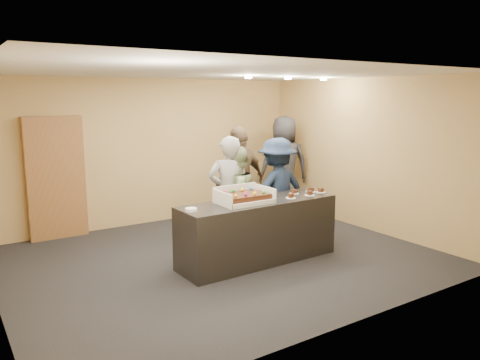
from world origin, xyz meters
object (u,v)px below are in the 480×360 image
(serving_counter, at_px, (258,231))
(cake_box, at_px, (243,199))
(person_navy_man, at_px, (277,190))
(person_brown_extra, at_px, (240,181))
(person_dark_suit, at_px, (284,165))
(person_server_grey, at_px, (229,194))
(storage_cabinet, at_px, (56,178))
(sheet_cake, at_px, (244,196))
(person_sage_man, at_px, (235,199))
(plate_stack, at_px, (191,210))

(serving_counter, distance_m, cake_box, 0.55)
(person_navy_man, xyz_separation_m, person_brown_extra, (-0.29, 0.65, 0.08))
(cake_box, bearing_deg, person_dark_suit, 40.69)
(person_server_grey, relative_size, person_brown_extra, 0.95)
(storage_cabinet, xyz_separation_m, person_dark_suit, (4.23, -0.78, -0.03))
(sheet_cake, relative_size, person_dark_suit, 0.32)
(person_server_grey, bearing_deg, cake_box, 99.64)
(serving_counter, distance_m, person_navy_man, 1.10)
(person_brown_extra, bearing_deg, person_navy_man, 100.92)
(sheet_cake, height_order, person_sage_man, person_sage_man)
(person_sage_man, bearing_deg, person_server_grey, -28.23)
(person_sage_man, xyz_separation_m, person_dark_suit, (2.04, 1.35, 0.20))
(sheet_cake, bearing_deg, serving_counter, -0.00)
(sheet_cake, xyz_separation_m, person_sage_man, (0.27, 0.67, -0.19))
(cake_box, distance_m, person_server_grey, 0.69)
(serving_counter, xyz_separation_m, person_brown_extra, (0.52, 1.27, 0.49))
(storage_cabinet, distance_m, person_server_grey, 2.97)
(storage_cabinet, height_order, person_sage_man, storage_cabinet)
(person_sage_man, bearing_deg, person_dark_suit, -163.85)
(serving_counter, height_order, storage_cabinet, storage_cabinet)
(serving_counter, relative_size, person_sage_man, 1.49)
(person_brown_extra, distance_m, person_dark_suit, 1.73)
(person_dark_suit, bearing_deg, serving_counter, 70.86)
(person_brown_extra, bearing_deg, serving_counter, 54.58)
(plate_stack, distance_m, person_sage_man, 1.32)
(person_brown_extra, xyz_separation_m, person_dark_suit, (1.55, 0.75, 0.06))
(storage_cabinet, height_order, person_dark_suit, storage_cabinet)
(person_sage_man, bearing_deg, sheet_cake, 50.70)
(plate_stack, distance_m, person_server_grey, 1.25)
(person_dark_suit, bearing_deg, sheet_cake, 67.75)
(sheet_cake, distance_m, plate_stack, 0.85)
(person_sage_man, bearing_deg, plate_stack, 14.31)
(sheet_cake, xyz_separation_m, plate_stack, (-0.85, -0.02, -0.08))
(plate_stack, bearing_deg, sheet_cake, 1.35)
(person_sage_man, relative_size, person_navy_man, 0.94)
(plate_stack, bearing_deg, person_dark_suit, 32.77)
(person_server_grey, relative_size, person_dark_suit, 0.89)
(person_server_grey, bearing_deg, person_navy_man, -160.67)
(storage_cabinet, bearing_deg, sheet_cake, -55.58)
(serving_counter, distance_m, storage_cabinet, 3.58)
(person_server_grey, xyz_separation_m, person_navy_man, (0.88, -0.08, -0.03))
(person_navy_man, bearing_deg, person_brown_extra, -65.81)
(person_navy_man, bearing_deg, person_server_grey, -4.79)
(person_server_grey, bearing_deg, person_dark_suit, -123.79)
(storage_cabinet, relative_size, person_brown_extra, 1.09)
(sheet_cake, bearing_deg, person_server_grey, 75.80)
(plate_stack, distance_m, person_brown_extra, 2.06)
(serving_counter, relative_size, plate_stack, 15.42)
(cake_box, relative_size, person_sage_man, 0.46)
(cake_box, bearing_deg, person_server_grey, 75.27)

